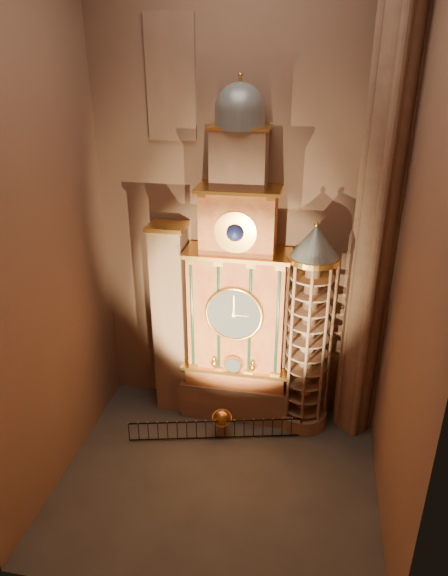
% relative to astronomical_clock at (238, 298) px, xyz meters
% --- Properties ---
extents(floor, '(14.00, 14.00, 0.00)m').
position_rel_astronomical_clock_xyz_m(floor, '(0.00, -4.96, -6.68)').
color(floor, '#383330').
rests_on(floor, ground).
extents(wall_back, '(22.00, 0.00, 22.00)m').
position_rel_astronomical_clock_xyz_m(wall_back, '(0.00, 1.04, 4.32)').
color(wall_back, '#875D48').
rests_on(wall_back, floor).
extents(wall_left, '(0.00, 22.00, 22.00)m').
position_rel_astronomical_clock_xyz_m(wall_left, '(-7.00, -4.96, 4.32)').
color(wall_left, '#875D48').
rests_on(wall_left, floor).
extents(wall_right, '(0.00, 22.00, 22.00)m').
position_rel_astronomical_clock_xyz_m(wall_right, '(7.00, -4.96, 4.32)').
color(wall_right, '#875D48').
rests_on(wall_right, floor).
extents(astronomical_clock, '(5.60, 2.41, 16.70)m').
position_rel_astronomical_clock_xyz_m(astronomical_clock, '(0.00, 0.00, 0.00)').
color(astronomical_clock, '#8C634C').
rests_on(astronomical_clock, floor).
extents(portrait_tower, '(1.80, 1.60, 10.20)m').
position_rel_astronomical_clock_xyz_m(portrait_tower, '(-3.40, 0.02, -1.53)').
color(portrait_tower, '#8C634C').
rests_on(portrait_tower, floor).
extents(stair_turret, '(2.50, 2.50, 10.80)m').
position_rel_astronomical_clock_xyz_m(stair_turret, '(3.50, -0.26, -1.41)').
color(stair_turret, '#8C634C').
rests_on(stair_turret, floor).
extents(gothic_pier, '(2.04, 2.04, 22.00)m').
position_rel_astronomical_clock_xyz_m(gothic_pier, '(6.10, 0.04, 4.32)').
color(gothic_pier, '#8C634C').
rests_on(gothic_pier, floor).
extents(stained_glass_window, '(2.20, 0.14, 5.20)m').
position_rel_astronomical_clock_xyz_m(stained_glass_window, '(-3.20, 0.95, 9.82)').
color(stained_glass_window, navy).
rests_on(stained_glass_window, wall_back).
extents(celestial_globe, '(1.11, 1.06, 1.44)m').
position_rel_astronomical_clock_xyz_m(celestial_globe, '(-0.39, -2.05, -5.82)').
color(celestial_globe, '#8C634C').
rests_on(celestial_globe, floor).
extents(iron_railing, '(8.28, 1.99, 1.06)m').
position_rel_astronomical_clock_xyz_m(iron_railing, '(-0.64, -2.45, -6.10)').
color(iron_railing, black).
rests_on(iron_railing, floor).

